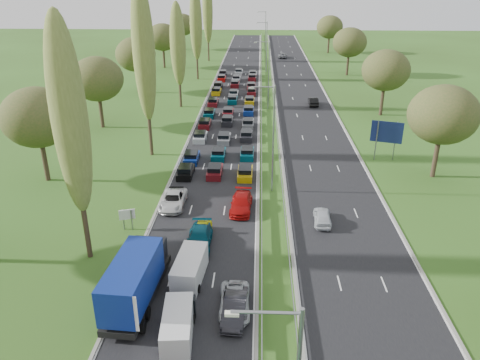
{
  "coord_description": "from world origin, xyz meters",
  "views": [
    {
      "loc": [
        2.92,
        -4.83,
        22.41
      ],
      "look_at": [
        0.93,
        42.53,
        1.5
      ],
      "focal_mm": 35.0,
      "sensor_mm": 36.0,
      "label": 1
    }
  ],
  "objects_px": {
    "near_car_3": "(173,201)",
    "blue_lorry": "(136,278)",
    "near_car_2": "(173,200)",
    "white_van_rear": "(190,267)",
    "direction_sign": "(387,134)",
    "info_sign": "(127,217)",
    "white_van_front": "(178,324)"
  },
  "relations": [
    {
      "from": "near_car_2",
      "to": "white_van_front",
      "type": "xyz_separation_m",
      "value": [
        3.68,
        -19.1,
        0.24
      ]
    },
    {
      "from": "near_car_3",
      "to": "white_van_rear",
      "type": "bearing_deg",
      "value": -75.01
    },
    {
      "from": "near_car_3",
      "to": "direction_sign",
      "type": "height_order",
      "value": "direction_sign"
    },
    {
      "from": "blue_lorry",
      "to": "near_car_3",
      "type": "bearing_deg",
      "value": 94.13
    },
    {
      "from": "near_car_2",
      "to": "info_sign",
      "type": "bearing_deg",
      "value": -124.68
    },
    {
      "from": "near_car_2",
      "to": "blue_lorry",
      "type": "xyz_separation_m",
      "value": [
        0.07,
        -15.6,
        1.32
      ]
    },
    {
      "from": "near_car_3",
      "to": "blue_lorry",
      "type": "bearing_deg",
      "value": -90.8
    },
    {
      "from": "white_van_front",
      "to": "info_sign",
      "type": "distance_m",
      "value": 15.82
    },
    {
      "from": "white_van_front",
      "to": "direction_sign",
      "type": "height_order",
      "value": "direction_sign"
    },
    {
      "from": "blue_lorry",
      "to": "info_sign",
      "type": "bearing_deg",
      "value": 112.5
    },
    {
      "from": "near_car_3",
      "to": "info_sign",
      "type": "relative_size",
      "value": 2.21
    },
    {
      "from": "near_car_2",
      "to": "near_car_3",
      "type": "height_order",
      "value": "near_car_2"
    },
    {
      "from": "blue_lorry",
      "to": "white_van_rear",
      "type": "xyz_separation_m",
      "value": [
        3.5,
        3.06,
        -1.01
      ]
    },
    {
      "from": "near_car_3",
      "to": "blue_lorry",
      "type": "xyz_separation_m",
      "value": [
        0.02,
        -15.46,
        1.38
      ]
    },
    {
      "from": "blue_lorry",
      "to": "direction_sign",
      "type": "distance_m",
      "value": 39.41
    },
    {
      "from": "blue_lorry",
      "to": "white_van_front",
      "type": "distance_m",
      "value": 5.14
    },
    {
      "from": "white_van_rear",
      "to": "info_sign",
      "type": "relative_size",
      "value": 2.45
    },
    {
      "from": "white_van_rear",
      "to": "near_car_2",
      "type": "bearing_deg",
      "value": 110.78
    },
    {
      "from": "near_car_2",
      "to": "direction_sign",
      "type": "bearing_deg",
      "value": 30.03
    },
    {
      "from": "near_car_3",
      "to": "info_sign",
      "type": "bearing_deg",
      "value": -126.78
    },
    {
      "from": "white_van_rear",
      "to": "info_sign",
      "type": "height_order",
      "value": "info_sign"
    },
    {
      "from": "near_car_3",
      "to": "white_van_front",
      "type": "height_order",
      "value": "white_van_front"
    },
    {
      "from": "white_van_rear",
      "to": "blue_lorry",
      "type": "bearing_deg",
      "value": -134.01
    },
    {
      "from": "white_van_front",
      "to": "near_car_2",
      "type": "bearing_deg",
      "value": 96.21
    },
    {
      "from": "blue_lorry",
      "to": "white_van_rear",
      "type": "bearing_deg",
      "value": 45.18
    },
    {
      "from": "direction_sign",
      "to": "white_van_front",
      "type": "bearing_deg",
      "value": -122.71
    },
    {
      "from": "near_car_2",
      "to": "white_van_rear",
      "type": "bearing_deg",
      "value": -74.03
    },
    {
      "from": "info_sign",
      "to": "direction_sign",
      "type": "relative_size",
      "value": 0.4
    },
    {
      "from": "near_car_2",
      "to": "white_van_front",
      "type": "height_order",
      "value": "white_van_front"
    },
    {
      "from": "near_car_2",
      "to": "white_van_rear",
      "type": "distance_m",
      "value": 13.04
    },
    {
      "from": "near_car_2",
      "to": "blue_lorry",
      "type": "height_order",
      "value": "blue_lorry"
    },
    {
      "from": "white_van_front",
      "to": "direction_sign",
      "type": "bearing_deg",
      "value": 52.59
    }
  ]
}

